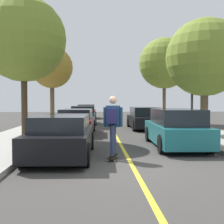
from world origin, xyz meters
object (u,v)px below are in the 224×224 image
object	(u,v)px
parked_car_right_nearest	(176,128)
parked_car_right_near	(144,118)
parked_car_left_nearest	(62,136)
parked_car_left_far	(83,115)
parked_car_left_near	(77,122)
streetlamp	(192,77)
skateboarder	(113,122)
street_tree_left_nearest	(24,40)
street_tree_left_near	(52,68)
street_tree_right_near	(164,63)
skateboard	(113,156)
street_tree_right_nearest	(205,58)
parked_car_left_farthest	(87,111)

from	to	relation	value
parked_car_right_nearest	parked_car_right_near	xyz separation A→B (m)	(0.00, 7.14, -0.04)
parked_car_left_nearest	parked_car_left_far	distance (m)	12.98
parked_car_left_near	parked_car_right_nearest	bearing A→B (deg)	-47.67
parked_car_left_far	streetlamp	distance (m)	10.04
streetlamp	skateboarder	size ratio (longest dim) A/B	2.70
parked_car_right_nearest	parked_car_left_far	bearing A→B (deg)	109.88
parked_car_left_nearest	parked_car_left_near	bearing A→B (deg)	90.00
parked_car_right_nearest	skateboarder	size ratio (longest dim) A/B	2.47
parked_car_left_near	street_tree_left_nearest	size ratio (longest dim) A/B	0.66
street_tree_left_nearest	street_tree_left_near	world-z (taller)	street_tree_left_nearest
street_tree_right_near	skateboard	world-z (taller)	street_tree_right_near
street_tree_right_near	parked_car_left_far	bearing A→B (deg)	178.14
parked_car_right_near	street_tree_right_nearest	bearing A→B (deg)	-63.36
street_tree_right_near	skateboarder	size ratio (longest dim) A/B	3.62
parked_car_left_near	skateboard	bearing A→B (deg)	-76.80
parked_car_left_near	parked_car_left_farthest	xyz separation A→B (m)	(0.00, 14.05, 0.04)
parked_car_left_nearest	street_tree_left_near	bearing A→B (deg)	100.23
skateboard	skateboarder	distance (m)	1.03
street_tree_left_near	parked_car_left_near	bearing A→B (deg)	-69.52
street_tree_left_nearest	skateboard	xyz separation A→B (m)	(3.73, -4.53, -4.39)
parked_car_left_nearest	skateboarder	size ratio (longest dim) A/B	2.35
parked_car_left_farthest	parked_car_right_near	size ratio (longest dim) A/B	0.99
parked_car_left_far	parked_car_right_nearest	size ratio (longest dim) A/B	0.93
parked_car_left_nearest	parked_car_left_farthest	distance (m)	20.26
parked_car_right_nearest	street_tree_right_near	distance (m)	11.91
street_tree_right_nearest	skateboarder	bearing A→B (deg)	-132.85
skateboarder	street_tree_right_near	bearing A→B (deg)	70.57
parked_car_left_farthest	skateboard	xyz separation A→B (m)	(1.56, -20.70, -0.61)
parked_car_left_near	parked_car_right_near	size ratio (longest dim) A/B	0.94
parked_car_left_far	street_tree_left_near	xyz separation A→B (m)	(-2.17, -0.97, 3.48)
skateboard	skateboarder	bearing A→B (deg)	-101.64
parked_car_right_near	street_tree_left_near	distance (m)	7.80
skateboard	parked_car_left_near	bearing A→B (deg)	103.20
street_tree_right_near	skateboard	xyz separation A→B (m)	(-4.67, -13.22, -4.55)
skateboard	parked_car_right_near	bearing A→B (deg)	74.99
parked_car_left_far	street_tree_left_nearest	distance (m)	9.91
street_tree_left_near	skateboard	xyz separation A→B (m)	(3.73, -12.46, -4.07)
parked_car_left_farthest	streetlamp	bearing A→B (deg)	-69.01
parked_car_left_nearest	street_tree_right_nearest	world-z (taller)	street_tree_right_nearest
street_tree_left_nearest	street_tree_right_near	bearing A→B (deg)	45.98
parked_car_left_near	skateboarder	world-z (taller)	skateboarder
parked_car_left_near	parked_car_left_far	bearing A→B (deg)	90.00
parked_car_right_nearest	street_tree_left_near	xyz separation A→B (m)	(-6.23, 10.26, 3.45)
parked_car_left_nearest	parked_car_right_near	xyz separation A→B (m)	(4.06, 8.89, 0.01)
parked_car_right_nearest	street_tree_right_nearest	distance (m)	4.72
parked_car_right_near	street_tree_right_near	distance (m)	5.97
parked_car_left_nearest	parked_car_right_nearest	size ratio (longest dim) A/B	0.95
street_tree_right_near	skateboarder	world-z (taller)	street_tree_right_near
parked_car_right_nearest	street_tree_right_near	bearing A→B (deg)	78.87
streetlamp	street_tree_left_nearest	bearing A→B (deg)	-172.68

